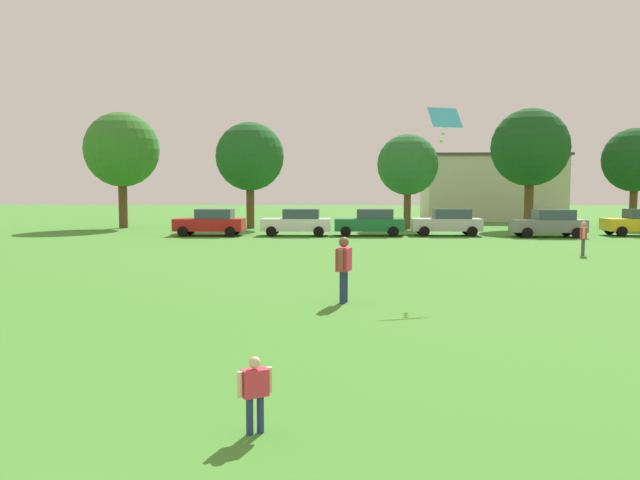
{
  "coord_description": "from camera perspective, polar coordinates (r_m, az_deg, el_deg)",
  "views": [
    {
      "loc": [
        2.86,
        -2.8,
        2.95
      ],
      "look_at": [
        2.27,
        10.92,
        1.83
      ],
      "focal_mm": 35.29,
      "sensor_mm": 36.0,
      "label": 1
    }
  ],
  "objects": [
    {
      "name": "parked_car_white_1",
      "position": [
        39.41,
        -2.06,
        1.63
      ],
      "size": [
        4.3,
        2.02,
        1.68
      ],
      "rotation": [
        0.0,
        0.0,
        3.14
      ],
      "color": "white",
      "rests_on": "ground"
    },
    {
      "name": "bystander_near_trees",
      "position": [
        30.08,
        22.78,
        0.39
      ],
      "size": [
        0.41,
        0.68,
        1.5
      ],
      "rotation": [
        0.0,
        0.0,
        4.41
      ],
      "color": "#4C4C51",
      "rests_on": "ground"
    },
    {
      "name": "tree_left",
      "position": [
        46.77,
        -6.38,
        7.5
      ],
      "size": [
        5.01,
        5.01,
        7.81
      ],
      "color": "brown",
      "rests_on": "ground"
    },
    {
      "name": "adult_bystander",
      "position": [
        16.22,
        2.17,
        -2.18
      ],
      "size": [
        0.43,
        0.79,
        1.71
      ],
      "rotation": [
        0.0,
        0.0,
        4.48
      ],
      "color": "navy",
      "rests_on": "ground"
    },
    {
      "name": "parked_car_green_2",
      "position": [
        39.46,
        4.6,
        1.63
      ],
      "size": [
        4.3,
        2.02,
        1.68
      ],
      "rotation": [
        0.0,
        0.0,
        3.14
      ],
      "color": "#196B38",
      "rests_on": "ground"
    },
    {
      "name": "tree_far_right",
      "position": [
        54.01,
        26.67,
        6.48
      ],
      "size": [
        4.86,
        4.86,
        7.57
      ],
      "color": "brown",
      "rests_on": "ground"
    },
    {
      "name": "child_kite_flyer",
      "position": [
        7.78,
        -5.93,
        -13.22
      ],
      "size": [
        0.4,
        0.31,
        0.95
      ],
      "rotation": [
        0.0,
        0.0,
        0.54
      ],
      "color": "navy",
      "rests_on": "ground"
    },
    {
      "name": "parked_car_silver_3",
      "position": [
        40.28,
        11.49,
        1.61
      ],
      "size": [
        4.3,
        2.02,
        1.68
      ],
      "rotation": [
        0.0,
        0.0,
        3.14
      ],
      "color": "silver",
      "rests_on": "ground"
    },
    {
      "name": "kite",
      "position": [
        19.11,
        11.24,
        10.59
      ],
      "size": [
        1.05,
        0.73,
        1.04
      ],
      "color": "#3FBFE5"
    },
    {
      "name": "ground_plane",
      "position": [
        33.05,
        -2.54,
        -0.44
      ],
      "size": [
        160.0,
        160.0,
        0.0
      ],
      "primitive_type": "plane",
      "color": "#42842D"
    },
    {
      "name": "tree_far_left",
      "position": [
        49.36,
        -17.55,
        7.79
      ],
      "size": [
        5.52,
        5.52,
        8.61
      ],
      "color": "brown",
      "rests_on": "ground"
    },
    {
      "name": "tree_center",
      "position": [
        46.48,
        7.96,
        6.75
      ],
      "size": [
        4.43,
        4.43,
        6.91
      ],
      "color": "brown",
      "rests_on": "ground"
    },
    {
      "name": "parked_car_red_0",
      "position": [
        39.88,
        -9.87,
        1.6
      ],
      "size": [
        4.3,
        2.02,
        1.68
      ],
      "rotation": [
        0.0,
        0.0,
        3.14
      ],
      "color": "red",
      "rests_on": "ground"
    },
    {
      "name": "parked_car_gray_4",
      "position": [
        40.68,
        20.06,
        1.45
      ],
      "size": [
        4.3,
        2.02,
        1.68
      ],
      "rotation": [
        0.0,
        0.0,
        3.14
      ],
      "color": "slate",
      "rests_on": "ground"
    },
    {
      "name": "house_left",
      "position": [
        60.67,
        15.22,
        4.62
      ],
      "size": [
        12.7,
        7.07,
        6.1
      ],
      "color": "beige",
      "rests_on": "ground"
    },
    {
      "name": "tree_right",
      "position": [
        48.42,
        18.53,
        7.94
      ],
      "size": [
        5.61,
        5.61,
        8.74
      ],
      "color": "brown",
      "rests_on": "ground"
    }
  ]
}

